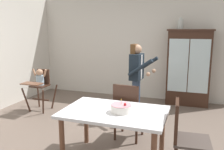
{
  "coord_description": "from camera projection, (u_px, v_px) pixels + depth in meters",
  "views": [
    {
      "loc": [
        1.52,
        -3.58,
        1.84
      ],
      "look_at": [
        0.06,
        0.7,
        0.95
      ],
      "focal_mm": 38.3,
      "sensor_mm": 36.0,
      "label": 1
    }
  ],
  "objects": [
    {
      "name": "birthday_cake",
      "position": [
        121.0,
        108.0,
        3.16
      ],
      "size": [
        0.28,
        0.28,
        0.19
      ],
      "color": "white",
      "rests_on": "dining_table"
    },
    {
      "name": "wall_back",
      "position": [
        133.0,
        47.0,
        6.34
      ],
      "size": [
        5.32,
        0.06,
        2.7
      ],
      "primitive_type": "cube",
      "color": "beige",
      "rests_on": "ground_plane"
    },
    {
      "name": "dining_chair_far_side",
      "position": [
        127.0,
        108.0,
        3.9
      ],
      "size": [
        0.46,
        0.46,
        0.96
      ],
      "rotation": [
        0.0,
        0.0,
        3.08
      ],
      "color": "#382116",
      "rests_on": "ground_plane"
    },
    {
      "name": "dining_chair_right_end",
      "position": [
        184.0,
        133.0,
        2.97
      ],
      "size": [
        0.47,
        0.47,
        0.96
      ],
      "rotation": [
        0.0,
        0.0,
        1.63
      ],
      "color": "#382116",
      "rests_on": "ground_plane"
    },
    {
      "name": "high_chair_with_toddler",
      "position": [
        40.0,
        82.0,
        5.33
      ],
      "size": [
        0.58,
        0.68,
        0.95
      ],
      "rotation": [
        0.0,
        0.0,
        -0.0
      ],
      "color": "#382116",
      "rests_on": "ground_plane"
    },
    {
      "name": "china_cabinet",
      "position": [
        188.0,
        67.0,
        5.73
      ],
      "size": [
        1.05,
        0.48,
        1.82
      ],
      "color": "#382116",
      "rests_on": "ground_plane"
    },
    {
      "name": "adult_person",
      "position": [
        137.0,
        72.0,
        4.79
      ],
      "size": [
        0.54,
        0.52,
        1.53
      ],
      "rotation": [
        0.0,
        0.0,
        1.47
      ],
      "color": "#33425B",
      "rests_on": "ground_plane"
    },
    {
      "name": "dining_table",
      "position": [
        114.0,
        117.0,
        3.25
      ],
      "size": [
        1.4,
        0.93,
        0.74
      ],
      "color": "silver",
      "rests_on": "ground_plane"
    },
    {
      "name": "ceramic_vase",
      "position": [
        180.0,
        24.0,
        5.61
      ],
      "size": [
        0.13,
        0.13,
        0.27
      ],
      "color": "#B2B7B2",
      "rests_on": "china_cabinet"
    },
    {
      "name": "ground_plane",
      "position": [
        96.0,
        136.0,
        4.16
      ],
      "size": [
        6.24,
        6.24,
        0.0
      ],
      "primitive_type": "plane",
      "color": "#66564C"
    }
  ]
}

